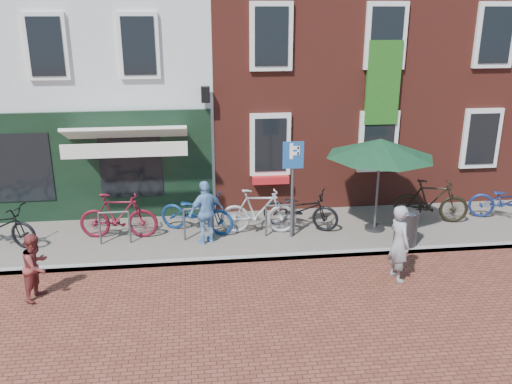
{
  "coord_description": "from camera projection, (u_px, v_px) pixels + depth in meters",
  "views": [
    {
      "loc": [
        -1.58,
        -11.15,
        5.51
      ],
      "look_at": [
        -0.12,
        1.02,
        1.33
      ],
      "focal_mm": 38.21,
      "sensor_mm": 36.0,
      "label": 1
    }
  ],
  "objects": [
    {
      "name": "woman",
      "position": [
        399.0,
        243.0,
        11.37
      ],
      "size": [
        0.51,
        0.67,
        1.66
      ],
      "primitive_type": "imported",
      "rotation": [
        0.0,
        0.0,
        1.76
      ],
      "color": "gray",
      "rests_on": "ground"
    },
    {
      "name": "bicycle_5",
      "position": [
        431.0,
        201.0,
        14.29
      ],
      "size": [
        1.99,
        0.99,
        1.15
      ],
      "primitive_type": "imported",
      "rotation": [
        0.0,
        0.0,
        1.32
      ],
      "color": "black",
      "rests_on": "sidewalk"
    },
    {
      "name": "ground",
      "position": [
        266.0,
        261.0,
        12.43
      ],
      "size": [
        80.0,
        80.0,
        0.0
      ],
      "primitive_type": "plane",
      "color": "brown"
    },
    {
      "name": "bicycle_4",
      "position": [
        300.0,
        209.0,
        13.89
      ],
      "size": [
        2.08,
        1.45,
        1.04
      ],
      "primitive_type": "imported",
      "rotation": [
        0.0,
        0.0,
        1.14
      ],
      "color": "black",
      "rests_on": "sidewalk"
    },
    {
      "name": "building_stucco",
      "position": [
        78.0,
        41.0,
        17.0
      ],
      "size": [
        8.0,
        8.0,
        9.0
      ],
      "primitive_type": "cube",
      "color": "silver",
      "rests_on": "ground"
    },
    {
      "name": "litter_bin",
      "position": [
        406.0,
        225.0,
        12.9
      ],
      "size": [
        0.54,
        0.54,
        1.0
      ],
      "color": "#353538",
      "rests_on": "sidewalk"
    },
    {
      "name": "building_brick_right",
      "position": [
        474.0,
        23.0,
        18.31
      ],
      "size": [
        6.0,
        8.0,
        10.0
      ],
      "primitive_type": "cube",
      "color": "maroon",
      "rests_on": "ground"
    },
    {
      "name": "parking_sign",
      "position": [
        293.0,
        172.0,
        12.97
      ],
      "size": [
        0.5,
        0.07,
        2.43
      ],
      "color": "#4C4C4F",
      "rests_on": "sidewalk"
    },
    {
      "name": "bicycle_0",
      "position": [
        0.0,
        225.0,
        12.88
      ],
      "size": [
        2.09,
        1.37,
        1.04
      ],
      "primitive_type": "imported",
      "rotation": [
        0.0,
        0.0,
        1.19
      ],
      "color": "black",
      "rests_on": "sidewalk"
    },
    {
      "name": "boy",
      "position": [
        36.0,
        266.0,
        10.68
      ],
      "size": [
        0.7,
        0.79,
        1.36
      ],
      "primitive_type": "imported",
      "rotation": [
        0.0,
        0.0,
        1.25
      ],
      "color": "maroon",
      "rests_on": "ground"
    },
    {
      "name": "cafe_person",
      "position": [
        206.0,
        212.0,
        12.94
      ],
      "size": [
        0.99,
        0.75,
        1.56
      ],
      "primitive_type": "imported",
      "rotation": [
        0.0,
        0.0,
        3.61
      ],
      "color": "#71A2D5",
      "rests_on": "sidewalk"
    },
    {
      "name": "sidewalk",
      "position": [
        297.0,
        232.0,
        13.94
      ],
      "size": [
        24.0,
        3.0,
        0.1
      ],
      "primitive_type": "cube",
      "color": "slate",
      "rests_on": "ground"
    },
    {
      "name": "parasol",
      "position": [
        381.0,
        144.0,
        13.24
      ],
      "size": [
        2.68,
        2.68,
        2.48
      ],
      "color": "#4C4C4F",
      "rests_on": "sidewalk"
    },
    {
      "name": "bicycle_6",
      "position": [
        508.0,
        201.0,
        14.48
      ],
      "size": [
        2.09,
        1.36,
        1.04
      ],
      "primitive_type": "imported",
      "rotation": [
        0.0,
        0.0,
        1.2
      ],
      "color": "navy",
      "rests_on": "sidewalk"
    },
    {
      "name": "bicycle_2",
      "position": [
        197.0,
        212.0,
        13.67
      ],
      "size": [
        2.08,
        1.46,
        1.04
      ],
      "primitive_type": "imported",
      "rotation": [
        0.0,
        0.0,
        1.13
      ],
      "color": "navy",
      "rests_on": "sidewalk"
    },
    {
      "name": "bicycle_1",
      "position": [
        118.0,
        216.0,
        13.28
      ],
      "size": [
        1.96,
        0.74,
        1.15
      ],
      "primitive_type": "imported",
      "rotation": [
        0.0,
        0.0,
        1.47
      ],
      "color": "maroon",
      "rests_on": "sidewalk"
    },
    {
      "name": "building_brick_mid",
      "position": [
        299.0,
        24.0,
        17.63
      ],
      "size": [
        6.0,
        8.0,
        10.0
      ],
      "primitive_type": "cube",
      "color": "maroon",
      "rests_on": "ground"
    },
    {
      "name": "bicycle_3",
      "position": [
        258.0,
        211.0,
        13.58
      ],
      "size": [
        1.96,
        0.74,
        1.15
      ],
      "primitive_type": "imported",
      "rotation": [
        0.0,
        0.0,
        1.47
      ],
      "color": "#9E9EA1",
      "rests_on": "sidewalk"
    }
  ]
}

